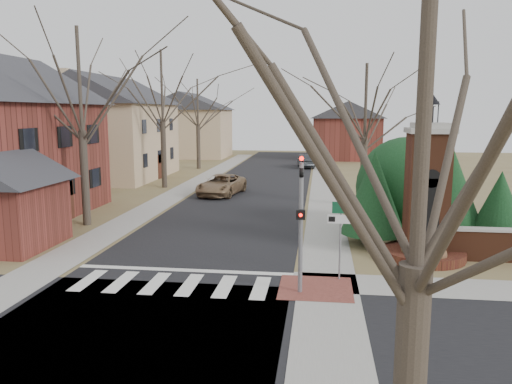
# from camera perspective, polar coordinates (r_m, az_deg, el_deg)

# --- Properties ---
(ground) EXTENTS (120.00, 120.00, 0.00)m
(ground) POSITION_cam_1_polar(r_m,az_deg,el_deg) (16.62, -10.34, -11.27)
(ground) COLOR brown
(ground) RESTS_ON ground
(main_street) EXTENTS (8.00, 70.00, 0.01)m
(main_street) POSITION_cam_1_polar(r_m,az_deg,el_deg) (37.57, -0.17, 0.34)
(main_street) COLOR black
(main_street) RESTS_ON ground
(cross_street) EXTENTS (120.00, 8.00, 0.01)m
(cross_street) POSITION_cam_1_polar(r_m,az_deg,el_deg) (14.01, -14.18, -15.38)
(cross_street) COLOR black
(cross_street) RESTS_ON ground
(crosswalk_zone) EXTENTS (8.00, 2.20, 0.02)m
(crosswalk_zone) POSITION_cam_1_polar(r_m,az_deg,el_deg) (17.33, -9.53, -10.34)
(crosswalk_zone) COLOR silver
(crosswalk_zone) RESTS_ON ground
(stop_bar) EXTENTS (8.00, 0.35, 0.02)m
(stop_bar) POSITION_cam_1_polar(r_m,az_deg,el_deg) (18.69, -8.19, -8.85)
(stop_bar) COLOR silver
(stop_bar) RESTS_ON ground
(sidewalk_right_main) EXTENTS (2.00, 60.00, 0.02)m
(sidewalk_right_main) POSITION_cam_1_polar(r_m,az_deg,el_deg) (37.26, 7.78, 0.19)
(sidewalk_right_main) COLOR gray
(sidewalk_right_main) RESTS_ON ground
(sidewalk_left) EXTENTS (2.00, 60.00, 0.02)m
(sidewalk_left) POSITION_cam_1_polar(r_m,az_deg,el_deg) (38.59, -7.85, 0.50)
(sidewalk_left) COLOR gray
(sidewalk_left) RESTS_ON ground
(curb_apron) EXTENTS (2.40, 2.40, 0.02)m
(curb_apron) POSITION_cam_1_polar(r_m,az_deg,el_deg) (16.82, 6.82, -10.88)
(curb_apron) COLOR brown
(curb_apron) RESTS_ON ground
(traffic_signal_pole) EXTENTS (0.28, 0.41, 4.50)m
(traffic_signal_pole) POSITION_cam_1_polar(r_m,az_deg,el_deg) (15.72, 5.16, -2.52)
(traffic_signal_pole) COLOR slate
(traffic_signal_pole) RESTS_ON ground
(sign_post) EXTENTS (0.90, 0.07, 2.75)m
(sign_post) POSITION_cam_1_polar(r_m,az_deg,el_deg) (17.24, 9.62, -3.74)
(sign_post) COLOR slate
(sign_post) RESTS_ON ground
(brick_gate_monument) EXTENTS (3.20, 3.20, 6.47)m
(brick_gate_monument) POSITION_cam_1_polar(r_m,az_deg,el_deg) (20.55, 18.85, -1.41)
(brick_gate_monument) COLOR #562B19
(brick_gate_monument) RESTS_ON ground
(house_stucco_left) EXTENTS (9.80, 12.80, 9.28)m
(house_stucco_left) POSITION_cam_1_polar(r_m,az_deg,el_deg) (45.68, -16.50, 7.32)
(house_stucco_left) COLOR tan
(house_stucco_left) RESTS_ON ground
(garage_left) EXTENTS (4.80, 4.80, 4.29)m
(garage_left) POSITION_cam_1_polar(r_m,az_deg,el_deg) (23.75, -27.05, -0.38)
(garage_left) COLOR maroon
(garage_left) RESTS_ON ground
(house_distant_left) EXTENTS (10.80, 8.80, 8.53)m
(house_distant_left) POSITION_cam_1_polar(r_m,az_deg,el_deg) (65.05, -7.75, 7.74)
(house_distant_left) COLOR tan
(house_distant_left) RESTS_ON ground
(house_distant_right) EXTENTS (8.80, 8.80, 7.30)m
(house_distant_right) POSITION_cam_1_polar(r_m,az_deg,el_deg) (62.92, 10.28, 7.08)
(house_distant_right) COLOR maroon
(house_distant_right) RESTS_ON ground
(evergreen_near) EXTENTS (2.80, 2.80, 4.10)m
(evergreen_near) POSITION_cam_1_polar(r_m,az_deg,el_deg) (22.21, 13.30, -0.05)
(evergreen_near) COLOR #473D33
(evergreen_near) RESTS_ON ground
(evergreen_mid) EXTENTS (3.40, 3.40, 4.70)m
(evergreen_mid) POSITION_cam_1_polar(r_m,az_deg,el_deg) (23.90, 20.93, 0.95)
(evergreen_mid) COLOR #473D33
(evergreen_mid) RESTS_ON ground
(evergreen_far) EXTENTS (2.40, 2.40, 3.30)m
(evergreen_far) POSITION_cam_1_polar(r_m,az_deg,el_deg) (23.62, 26.11, -1.19)
(evergreen_far) COLOR #473D33
(evergreen_far) RESTS_ON ground
(evergreen_mass) EXTENTS (4.80, 4.80, 4.80)m
(evergreen_mass) POSITION_cam_1_polar(r_m,az_deg,el_deg) (24.89, 16.85, 1.01)
(evergreen_mass) COLOR black
(evergreen_mass) RESTS_ON ground
(bare_tree_0) EXTENTS (8.05, 8.05, 11.15)m
(bare_tree_0) POSITION_cam_1_polar(r_m,az_deg,el_deg) (26.67, -19.58, 12.81)
(bare_tree_0) COLOR #473D33
(bare_tree_0) RESTS_ON ground
(bare_tree_1) EXTENTS (8.40, 8.40, 11.64)m
(bare_tree_1) POSITION_cam_1_polar(r_m,az_deg,el_deg) (38.74, -10.74, 12.36)
(bare_tree_1) COLOR #473D33
(bare_tree_1) RESTS_ON ground
(bare_tree_2) EXTENTS (7.35, 7.35, 10.19)m
(bare_tree_2) POSITION_cam_1_polar(r_m,az_deg,el_deg) (51.34, -6.70, 10.50)
(bare_tree_2) COLOR #473D33
(bare_tree_2) RESTS_ON ground
(bare_tree_3) EXTENTS (7.00, 7.00, 9.70)m
(bare_tree_3) POSITION_cam_1_polar(r_m,az_deg,el_deg) (30.94, 12.46, 10.67)
(bare_tree_3) COLOR #473D33
(bare_tree_3) RESTS_ON ground
(bare_tree_4) EXTENTS (6.65, 6.65, 9.21)m
(bare_tree_4) POSITION_cam_1_polar(r_m,az_deg,el_deg) (5.95, 18.97, 14.45)
(bare_tree_4) COLOR #473D33
(bare_tree_4) RESTS_ON ground
(pickup_truck) EXTENTS (3.10, 5.40, 1.42)m
(pickup_truck) POSITION_cam_1_polar(r_m,az_deg,el_deg) (34.98, -3.98, 0.83)
(pickup_truck) COLOR #896B4B
(pickup_truck) RESTS_ON ground
(distant_car) EXTENTS (2.03, 4.29, 1.36)m
(distant_car) POSITION_cam_1_polar(r_m,az_deg,el_deg) (52.39, 5.73, 3.54)
(distant_car) COLOR #2D3134
(distant_car) RESTS_ON ground
(dry_shrub_left) EXTENTS (1.08, 1.08, 1.08)m
(dry_shrub_left) POSITION_cam_1_polar(r_m,az_deg,el_deg) (20.45, 17.73, -6.08)
(dry_shrub_left) COLOR brown
(dry_shrub_left) RESTS_ON ground
(dry_shrub_right) EXTENTS (0.80, 0.80, 0.80)m
(dry_shrub_right) POSITION_cam_1_polar(r_m,az_deg,el_deg) (20.21, 19.90, -6.77)
(dry_shrub_right) COLOR brown
(dry_shrub_right) RESTS_ON ground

